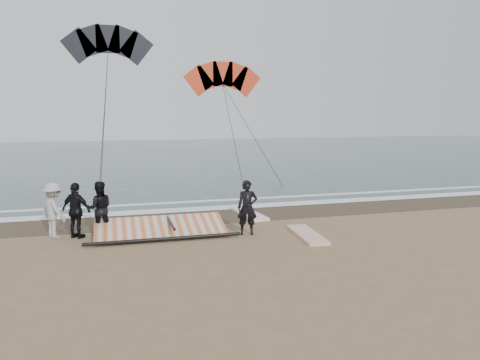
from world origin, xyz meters
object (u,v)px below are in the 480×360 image
object	(u,v)px
board_cream	(249,214)
sail_rig	(159,229)
man_main	(247,207)
board_white	(307,234)

from	to	relation	value
board_cream	sail_rig	world-z (taller)	sail_rig
man_main	sail_rig	bearing A→B (deg)	-179.64
board_white	sail_rig	size ratio (longest dim) A/B	0.50
board_cream	board_white	bearing A→B (deg)	-81.86
man_main	board_cream	bearing A→B (deg)	85.78
board_white	sail_rig	xyz separation A→B (m)	(-4.65, 1.44, 0.15)
man_main	board_cream	size ratio (longest dim) A/B	0.74
board_white	board_cream	bearing A→B (deg)	108.77
sail_rig	man_main	bearing A→B (deg)	-13.90
sail_rig	board_white	bearing A→B (deg)	-17.19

